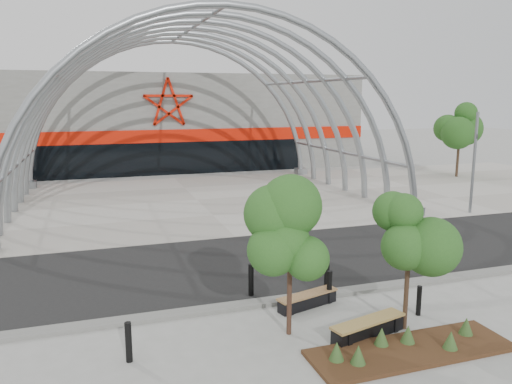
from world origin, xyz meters
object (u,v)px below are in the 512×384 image
object	(u,v)px
signal_pole	(474,161)
street_tree_0	(290,227)
street_tree_1	(410,234)
bench_0	(308,300)
bollard_2	(329,287)
bench_1	(368,329)

from	to	relation	value
signal_pole	street_tree_0	distance (m)	17.38
street_tree_1	bench_0	size ratio (longest dim) A/B	1.79
street_tree_0	bollard_2	distance (m)	3.43
signal_pole	bollard_2	bearing A→B (deg)	-146.27
street_tree_1	street_tree_0	bearing A→B (deg)	167.65
bench_0	bench_1	distance (m)	2.33
street_tree_1	bench_1	world-z (taller)	street_tree_1
street_tree_1	bench_1	xyz separation A→B (m)	(-1.19, -0.12, -2.41)
street_tree_0	bollard_2	xyz separation A→B (m)	(1.92, 1.52, -2.41)
signal_pole	bench_0	xyz separation A→B (m)	(-13.18, -8.39, -2.61)
bench_0	bench_1	world-z (taller)	bench_1
street_tree_1	bench_0	xyz separation A→B (m)	(-1.91, 2.10, -2.43)
bench_0	street_tree_1	bearing A→B (deg)	-47.66
street_tree_0	bollard_2	size ratio (longest dim) A/B	4.06
bench_1	street_tree_0	bearing A→B (deg)	157.24
street_tree_0	bench_1	xyz separation A→B (m)	(1.89, -0.79, -2.68)
bollard_2	bench_1	bearing A→B (deg)	-90.71
signal_pole	bench_1	xyz separation A→B (m)	(-12.45, -10.61, -2.58)
street_tree_0	bench_1	size ratio (longest dim) A/B	1.76
bench_1	bollard_2	distance (m)	2.33
bench_0	bollard_2	xyz separation A→B (m)	(0.75, 0.10, 0.29)
bollard_2	signal_pole	bearing A→B (deg)	33.73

